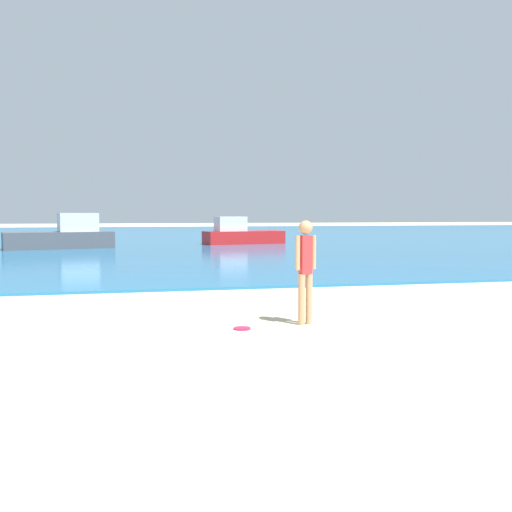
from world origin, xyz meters
name	(u,v)px	position (x,y,z in m)	size (l,w,h in m)	color
water	(151,236)	(0.00, 42.02, 0.03)	(160.00, 60.00, 0.06)	#1E6B9E
person_standing	(305,266)	(0.71, 7.83, 0.89)	(0.35, 0.21, 1.57)	tan
frisbee	(242,328)	(-0.30, 7.67, 0.01)	(0.25, 0.25, 0.03)	#E51E4C
boat_near	(241,234)	(4.16, 29.91, 0.56)	(4.44, 2.18, 1.45)	red
boat_far	(63,236)	(-4.62, 27.73, 0.62)	(5.02, 2.62, 1.63)	#4C4C51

